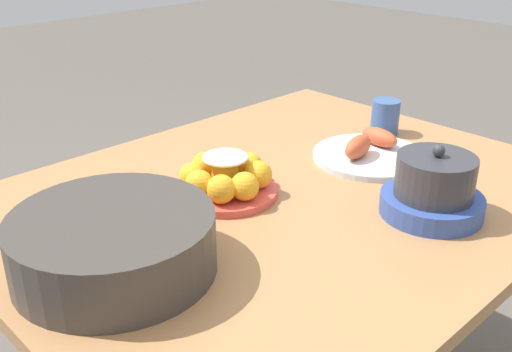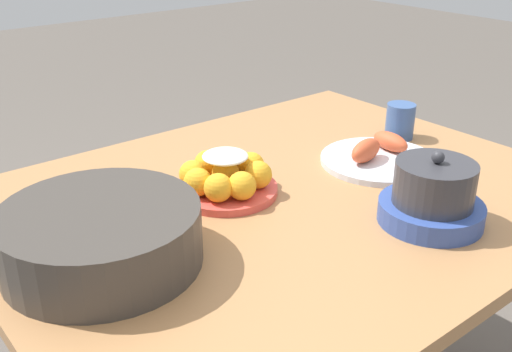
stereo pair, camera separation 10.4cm
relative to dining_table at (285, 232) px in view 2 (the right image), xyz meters
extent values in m
cylinder|color=#A87547|center=(-0.56, -0.43, -0.28)|extent=(0.06, 0.06, 0.68)
cube|color=#A87547|center=(0.00, 0.00, 0.08)|extent=(1.21, 0.96, 0.03)
cylinder|color=#E04C42|center=(0.10, -0.08, 0.10)|extent=(0.22, 0.22, 0.02)
sphere|color=#F4A823|center=(0.17, -0.08, 0.14)|extent=(0.06, 0.06, 0.06)
sphere|color=#F4A823|center=(0.15, -0.03, 0.14)|extent=(0.06, 0.06, 0.06)
sphere|color=#F4A823|center=(0.11, -0.01, 0.14)|extent=(0.06, 0.06, 0.06)
sphere|color=#F4A823|center=(0.05, -0.03, 0.14)|extent=(0.06, 0.06, 0.06)
sphere|color=#F4A823|center=(0.03, -0.08, 0.14)|extent=(0.06, 0.06, 0.06)
sphere|color=#F4A823|center=(0.05, -0.13, 0.14)|extent=(0.06, 0.06, 0.06)
sphere|color=#F4A823|center=(0.10, -0.15, 0.14)|extent=(0.06, 0.06, 0.06)
sphere|color=#F4A823|center=(0.15, -0.12, 0.14)|extent=(0.06, 0.06, 0.06)
ellipsoid|color=white|center=(0.10, -0.08, 0.18)|extent=(0.09, 0.09, 0.02)
sphere|color=#F4A823|center=(0.10, -0.08, 0.14)|extent=(0.06, 0.06, 0.06)
cylinder|color=#3D3833|center=(0.42, 0.01, 0.14)|extent=(0.34, 0.34, 0.10)
cylinder|color=brown|center=(0.42, 0.01, 0.19)|extent=(0.27, 0.27, 0.01)
cylinder|color=silver|center=(-0.27, 0.02, 0.10)|extent=(0.27, 0.27, 0.01)
ellipsoid|color=#D1512D|center=(-0.23, 0.01, 0.13)|extent=(0.11, 0.06, 0.05)
ellipsoid|color=#D1512D|center=(-0.33, 0.00, 0.13)|extent=(0.05, 0.11, 0.04)
cylinder|color=#38568E|center=(-0.44, -0.06, 0.14)|extent=(0.07, 0.07, 0.09)
cylinder|color=#334C99|center=(-0.13, 0.26, 0.11)|extent=(0.20, 0.20, 0.04)
cylinder|color=#333338|center=(-0.13, 0.26, 0.17)|extent=(0.15, 0.15, 0.08)
sphere|color=#333338|center=(-0.13, 0.26, 0.23)|extent=(0.02, 0.02, 0.02)
camera|label=1|loc=(0.83, 0.77, 0.65)|focal=42.00mm
camera|label=2|loc=(0.75, 0.84, 0.65)|focal=42.00mm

